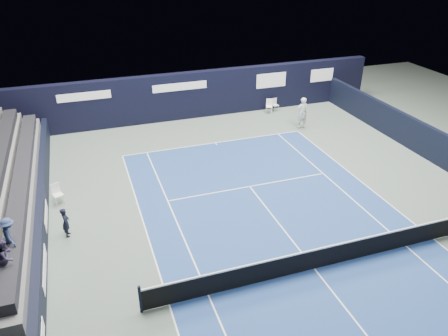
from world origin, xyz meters
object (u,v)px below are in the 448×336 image
object	(u,v)px
folding_chair_back_a	(269,105)
tennis_player	(302,113)
tennis_net	(316,258)
folding_chair_back_b	(275,104)
line_judge_chair	(57,192)

from	to	relation	value
folding_chair_back_a	tennis_player	xyz separation A→B (m)	(0.83, -3.18, 0.45)
tennis_net	tennis_player	bearing A→B (deg)	64.21
folding_chair_back_b	line_judge_chair	distance (m)	16.61
folding_chair_back_b	tennis_net	distance (m)	16.82
line_judge_chair	tennis_player	distance (m)	15.56
folding_chair_back_a	tennis_player	distance (m)	3.32
folding_chair_back_a	tennis_net	world-z (taller)	tennis_net
line_judge_chair	tennis_player	xyz separation A→B (m)	(14.90, 4.45, 0.45)
tennis_net	tennis_player	xyz separation A→B (m)	(5.99, 12.39, 0.50)
folding_chair_back_b	tennis_net	xyz separation A→B (m)	(-5.71, -15.82, 0.01)
line_judge_chair	folding_chair_back_b	bearing A→B (deg)	7.72
folding_chair_back_b	line_judge_chair	bearing A→B (deg)	-160.35
tennis_player	folding_chair_back_b	bearing A→B (deg)	94.69
tennis_player	line_judge_chair	bearing A→B (deg)	-163.37
folding_chair_back_b	tennis_player	size ratio (longest dim) A/B	0.44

